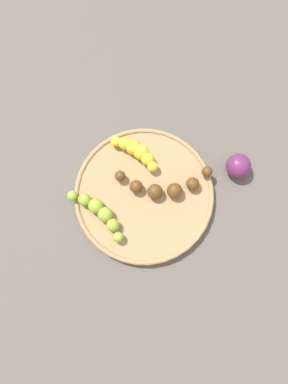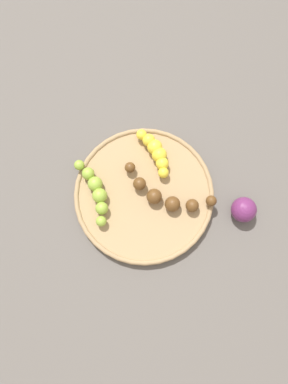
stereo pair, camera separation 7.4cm
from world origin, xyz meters
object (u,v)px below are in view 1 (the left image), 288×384
(banana_green, at_px, (99,212))
(plum_purple, at_px, (238,166))
(banana_yellow, at_px, (136,151))
(fruit_bowl, at_px, (144,195))
(banana_overripe, at_px, (164,186))

(banana_green, height_order, plum_purple, plum_purple)
(banana_green, distance_m, banana_yellow, 0.15)
(fruit_bowl, relative_size, banana_yellow, 2.57)
(fruit_bowl, height_order, banana_yellow, banana_yellow)
(banana_green, relative_size, banana_overripe, 0.87)
(fruit_bowl, distance_m, plum_purple, 0.21)
(banana_green, xyz_separation_m, banana_yellow, (-0.14, -0.05, 0.00))
(banana_green, distance_m, plum_purple, 0.30)
(banana_overripe, xyz_separation_m, banana_yellow, (-0.00, -0.10, 0.00))
(plum_purple, bearing_deg, banana_green, -19.51)
(fruit_bowl, xyz_separation_m, banana_overripe, (-0.04, 0.02, 0.02))
(banana_overripe, relative_size, plum_purple, 3.23)
(banana_green, relative_size, plum_purple, 2.80)
(banana_overripe, bearing_deg, fruit_bowl, -75.94)
(banana_green, distance_m, banana_overripe, 0.14)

